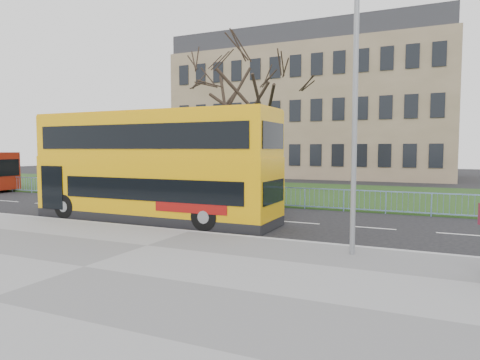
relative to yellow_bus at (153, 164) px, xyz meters
name	(u,v)px	position (x,y,z in m)	size (l,w,h in m)	color
ground	(210,227)	(2.99, -0.39, -2.48)	(120.00, 120.00, 0.00)	black
pavement	(84,269)	(2.99, -7.14, -2.42)	(80.00, 10.50, 0.12)	slate
kerb	(190,232)	(2.99, -1.94, -2.41)	(80.00, 0.20, 0.14)	#98999B
grass_verge	(307,193)	(2.99, 13.91, -2.44)	(80.00, 15.40, 0.08)	#183212
guard_railing	(269,197)	(2.99, 6.21, -1.93)	(40.00, 0.12, 1.10)	#708DC7
bare_tree	(243,111)	(-0.01, 9.61, 3.01)	(7.57, 7.57, 10.82)	black
civic_building	(314,116)	(-2.01, 34.61, 4.52)	(30.00, 15.00, 14.00)	#79674D
yellow_bus	(153,164)	(0.00, 0.00, 0.00)	(11.03, 2.68, 4.62)	#E1A109
street_lamp	(351,108)	(8.90, -3.00, 1.76)	(1.59, 0.26, 7.52)	gray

